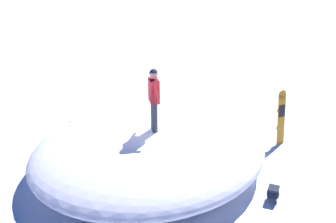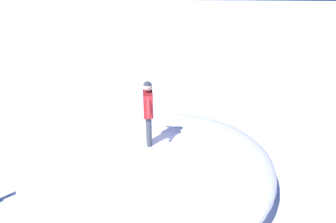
{
  "view_description": "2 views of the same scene",
  "coord_description": "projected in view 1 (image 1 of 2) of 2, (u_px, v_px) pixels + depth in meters",
  "views": [
    {
      "loc": [
        0.78,
        -9.11,
        5.21
      ],
      "look_at": [
        0.4,
        -0.5,
        1.69
      ],
      "focal_mm": 39.73,
      "sensor_mm": 36.0,
      "label": 1
    },
    {
      "loc": [
        -1.39,
        5.59,
        4.73
      ],
      "look_at": [
        -0.46,
        -0.24,
        2.15
      ],
      "focal_mm": 30.32,
      "sensor_mm": 36.0,
      "label": 2
    }
  ],
  "objects": [
    {
      "name": "snowboarder_standing",
      "position": [
        154.0,
        95.0,
        9.21
      ],
      "size": [
        0.33,
        0.98,
        1.63
      ],
      "color": "#333842",
      "rests_on": "snow_mound"
    },
    {
      "name": "backpack_near",
      "position": [
        273.0,
        194.0,
        8.63
      ],
      "size": [
        0.39,
        0.55,
        0.34
      ],
      "color": "#1E2333",
      "rests_on": "ground"
    },
    {
      "name": "backpack_far",
      "position": [
        76.0,
        126.0,
        12.14
      ],
      "size": [
        0.63,
        0.56,
        0.33
      ],
      "color": "#1E2333",
      "rests_on": "ground"
    },
    {
      "name": "snow_mound",
      "position": [
        151.0,
        148.0,
        9.91
      ],
      "size": [
        8.58,
        8.65,
        1.14
      ],
      "primitive_type": "ellipsoid",
      "rotation": [
        0.0,
        0.0,
        2.43
      ],
      "color": "white",
      "rests_on": "ground"
    },
    {
      "name": "snowboard_primary_upright",
      "position": [
        281.0,
        116.0,
        11.12
      ],
      "size": [
        0.33,
        0.29,
        1.68
      ],
      "color": "orange",
      "rests_on": "ground"
    },
    {
      "name": "ground",
      "position": [
        154.0,
        160.0,
        10.42
      ],
      "size": [
        240.0,
        240.0,
        0.0
      ],
      "primitive_type": "plane",
      "color": "white"
    }
  ]
}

